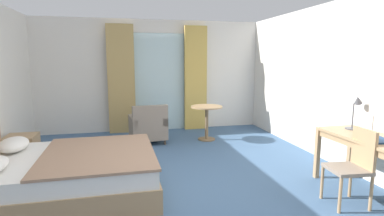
% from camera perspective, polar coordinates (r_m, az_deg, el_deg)
% --- Properties ---
extents(ground, '(5.82, 7.98, 0.10)m').
position_cam_1_polar(ground, '(3.99, -1.76, -16.41)').
color(ground, '#426084').
extents(wall_back, '(5.42, 0.12, 2.57)m').
position_cam_1_polar(wall_back, '(7.31, -7.56, 5.97)').
color(wall_back, silver).
rests_on(wall_back, ground).
extents(wall_right, '(0.12, 7.58, 2.57)m').
position_cam_1_polar(wall_right, '(4.89, 30.35, 3.35)').
color(wall_right, silver).
rests_on(wall_right, ground).
extents(balcony_glass_door, '(1.29, 0.02, 2.27)m').
position_cam_1_polar(balcony_glass_door, '(7.26, -6.17, 4.75)').
color(balcony_glass_door, silver).
rests_on(balcony_glass_door, ground).
extents(curtain_panel_left, '(0.60, 0.10, 2.44)m').
position_cam_1_polar(curtain_panel_left, '(7.10, -13.04, 5.20)').
color(curtain_panel_left, tan).
rests_on(curtain_panel_left, ground).
extents(curtain_panel_right, '(0.53, 0.10, 2.44)m').
position_cam_1_polar(curtain_panel_right, '(7.31, 0.67, 5.53)').
color(curtain_panel_right, tan).
rests_on(curtain_panel_right, ground).
extents(bed, '(2.13, 1.68, 1.09)m').
position_cam_1_polar(bed, '(4.18, -22.57, -11.06)').
color(bed, tan).
rests_on(bed, ground).
extents(nightstand, '(0.46, 0.48, 0.47)m').
position_cam_1_polar(nightstand, '(5.63, -29.11, -6.85)').
color(nightstand, tan).
rests_on(nightstand, ground).
extents(writing_desk, '(0.62, 1.40, 0.73)m').
position_cam_1_polar(writing_desk, '(4.32, 30.67, -5.93)').
color(writing_desk, tan).
rests_on(writing_desk, ground).
extents(desk_chair, '(0.45, 0.44, 0.89)m').
position_cam_1_polar(desk_chair, '(4.00, 27.90, -9.06)').
color(desk_chair, gray).
rests_on(desk_chair, ground).
extents(desk_lamp, '(0.29, 0.23, 0.47)m').
position_cam_1_polar(desk_lamp, '(4.73, 28.22, -0.11)').
color(desk_lamp, '#4C4C51').
rests_on(desk_lamp, writing_desk).
extents(closed_book, '(0.31, 0.38, 0.02)m').
position_cam_1_polar(closed_book, '(4.16, 31.21, -5.07)').
color(closed_book, navy).
rests_on(closed_book, writing_desk).
extents(armchair_by_window, '(0.75, 0.78, 0.79)m').
position_cam_1_polar(armchair_by_window, '(6.22, -8.16, -3.52)').
color(armchair_by_window, gray).
rests_on(armchair_by_window, ground).
extents(round_cafe_table, '(0.65, 0.65, 0.71)m').
position_cam_1_polar(round_cafe_table, '(6.36, 2.76, -1.31)').
color(round_cafe_table, tan).
rests_on(round_cafe_table, ground).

